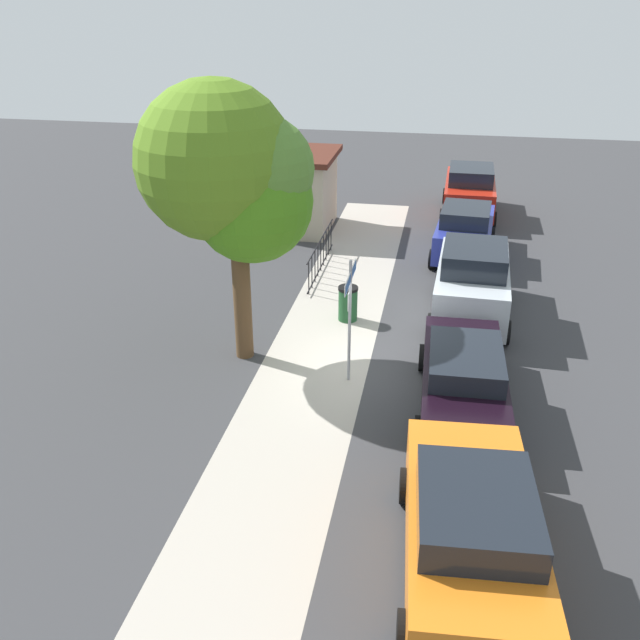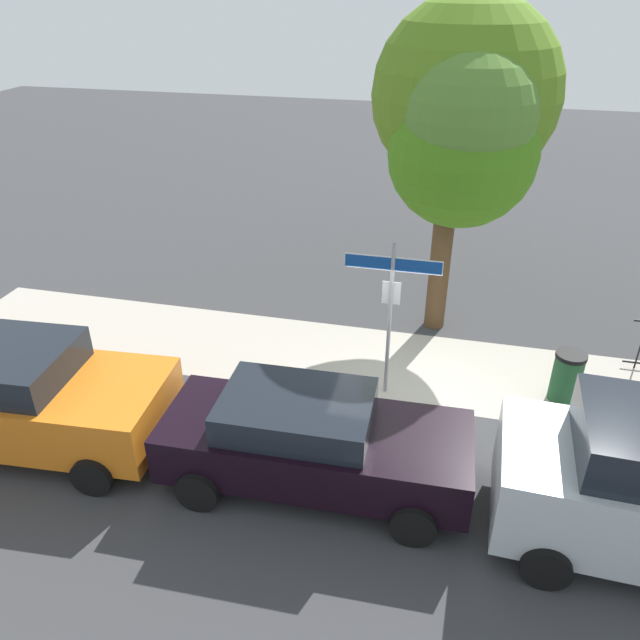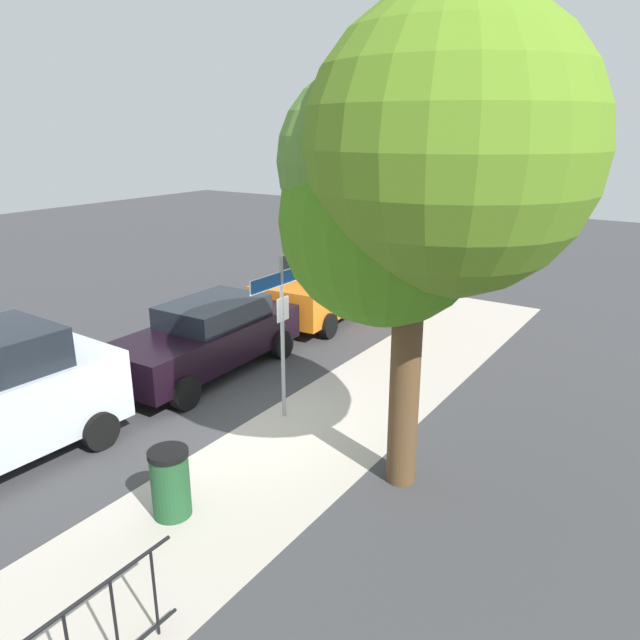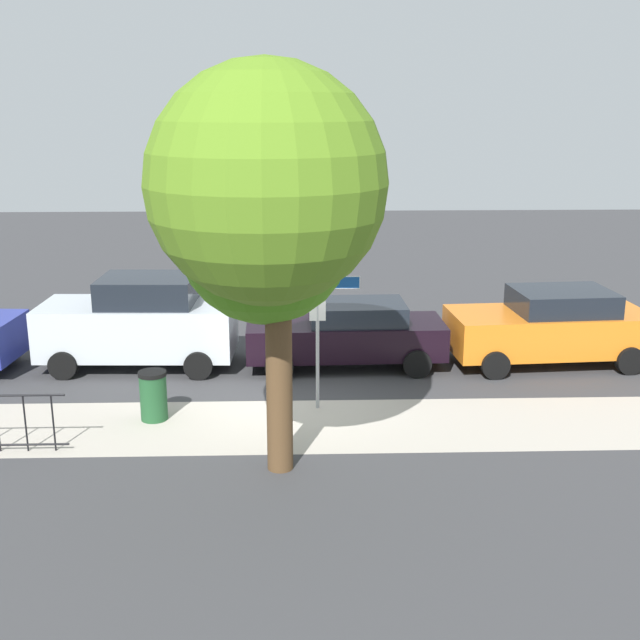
{
  "view_description": "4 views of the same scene",
  "coord_description": "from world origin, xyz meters",
  "px_view_note": "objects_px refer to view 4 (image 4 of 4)",
  "views": [
    {
      "loc": [
        -14.47,
        -1.54,
        8.37
      ],
      "look_at": [
        -0.62,
        1.05,
        1.56
      ],
      "focal_mm": 39.06,
      "sensor_mm": 36.0,
      "label": 1
    },
    {
      "loc": [
        0.49,
        -9.0,
        6.83
      ],
      "look_at": [
        -1.6,
        -0.18,
        1.7
      ],
      "focal_mm": 34.48,
      "sensor_mm": 36.0,
      "label": 2
    },
    {
      "loc": [
        7.39,
        6.43,
        5.06
      ],
      "look_at": [
        -0.38,
        1.26,
        2.03
      ],
      "focal_mm": 33.47,
      "sensor_mm": 36.0,
      "label": 3
    },
    {
      "loc": [
        -0.06,
        15.35,
        5.95
      ],
      "look_at": [
        -0.53,
        0.48,
        1.87
      ],
      "focal_mm": 44.34,
      "sensor_mm": 36.0,
      "label": 4
    }
  ],
  "objects_px": {
    "shade_tree": "(265,201)",
    "street_sign": "(318,308)",
    "trash_bin": "(153,395)",
    "car_black": "(347,333)",
    "car_orange": "(551,326)",
    "car_silver": "(140,322)"
  },
  "relations": [
    {
      "from": "street_sign",
      "to": "car_black",
      "type": "relative_size",
      "value": 0.65
    },
    {
      "from": "street_sign",
      "to": "car_orange",
      "type": "height_order",
      "value": "street_sign"
    },
    {
      "from": "car_black",
      "to": "trash_bin",
      "type": "xyz_separation_m",
      "value": [
        3.97,
        3.09,
        -0.31
      ]
    },
    {
      "from": "street_sign",
      "to": "car_silver",
      "type": "relative_size",
      "value": 0.66
    },
    {
      "from": "street_sign",
      "to": "shade_tree",
      "type": "relative_size",
      "value": 0.45
    },
    {
      "from": "shade_tree",
      "to": "street_sign",
      "type": "bearing_deg",
      "value": -107.17
    },
    {
      "from": "shade_tree",
      "to": "trash_bin",
      "type": "distance_m",
      "value": 5.2
    },
    {
      "from": "car_silver",
      "to": "trash_bin",
      "type": "height_order",
      "value": "car_silver"
    },
    {
      "from": "street_sign",
      "to": "car_black",
      "type": "distance_m",
      "value": 2.99
    },
    {
      "from": "car_silver",
      "to": "trash_bin",
      "type": "distance_m",
      "value": 3.45
    },
    {
      "from": "street_sign",
      "to": "trash_bin",
      "type": "distance_m",
      "value": 3.61
    },
    {
      "from": "shade_tree",
      "to": "car_black",
      "type": "distance_m",
      "value": 6.78
    },
    {
      "from": "street_sign",
      "to": "car_orange",
      "type": "bearing_deg",
      "value": -154.02
    },
    {
      "from": "car_orange",
      "to": "car_black",
      "type": "xyz_separation_m",
      "value": [
        4.8,
        0.12,
        -0.1
      ]
    },
    {
      "from": "car_black",
      "to": "shade_tree",
      "type": "bearing_deg",
      "value": 71.67
    },
    {
      "from": "shade_tree",
      "to": "car_orange",
      "type": "distance_m",
      "value": 9.24
    },
    {
      "from": "shade_tree",
      "to": "trash_bin",
      "type": "relative_size",
      "value": 6.76
    },
    {
      "from": "car_orange",
      "to": "trash_bin",
      "type": "height_order",
      "value": "car_orange"
    },
    {
      "from": "street_sign",
      "to": "trash_bin",
      "type": "relative_size",
      "value": 3.05
    },
    {
      "from": "street_sign",
      "to": "car_orange",
      "type": "relative_size",
      "value": 0.63
    },
    {
      "from": "street_sign",
      "to": "shade_tree",
      "type": "distance_m",
      "value": 3.84
    },
    {
      "from": "trash_bin",
      "to": "shade_tree",
      "type": "bearing_deg",
      "value": 134.83
    }
  ]
}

